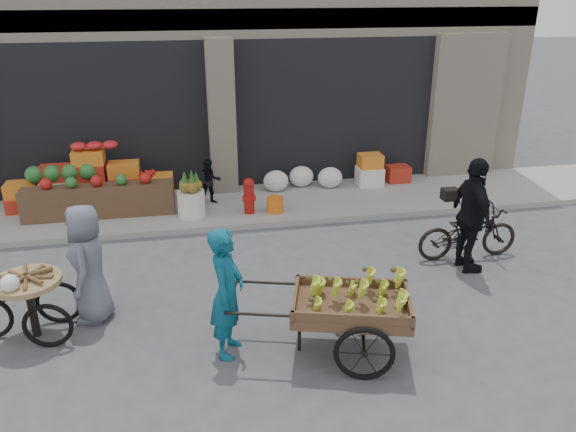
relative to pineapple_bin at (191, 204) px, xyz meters
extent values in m
plane|color=#424244|center=(0.75, -3.60, -0.37)|extent=(80.00, 80.00, 0.00)
cube|color=gray|center=(0.75, 0.50, -0.31)|extent=(18.00, 2.20, 0.12)
cube|color=beige|center=(0.75, 4.60, 3.13)|extent=(14.00, 6.00, 7.00)
cube|color=gray|center=(0.75, 1.75, 3.23)|extent=(14.00, 0.30, 0.40)
cube|color=black|center=(-1.73, 2.40, 1.30)|extent=(4.40, 1.60, 3.10)
cube|color=black|center=(3.23, 2.40, 1.30)|extent=(4.40, 1.60, 3.10)
cube|color=beige|center=(0.75, 1.55, 1.30)|extent=(0.55, 0.80, 3.22)
cube|color=brown|center=(-1.73, 0.35, 0.05)|extent=(2.80, 0.45, 0.60)
sphere|color=#1E5923|center=(-2.42, 0.85, 0.49)|extent=(0.34, 0.34, 0.34)
cylinder|color=silver|center=(0.00, 0.00, 0.00)|extent=(0.52, 0.52, 0.50)
cylinder|color=#A5140F|center=(1.10, -0.05, 0.03)|extent=(0.20, 0.20, 0.56)
sphere|color=#A5140F|center=(1.10, -0.05, 0.35)|extent=(0.22, 0.22, 0.22)
cylinder|color=orange|center=(1.60, -0.10, -0.10)|extent=(0.32, 0.32, 0.30)
ellipsoid|color=silver|center=(2.42, 1.10, -0.03)|extent=(1.70, 0.60, 0.44)
imported|color=black|center=(0.40, 0.60, 0.21)|extent=(0.51, 0.43, 0.93)
cube|color=brown|center=(1.76, -4.60, 0.27)|extent=(1.60, 1.27, 0.12)
torus|color=black|center=(1.77, -5.12, -0.02)|extent=(0.70, 0.26, 0.71)
torus|color=black|center=(2.04, -4.16, -0.02)|extent=(0.70, 0.26, 0.71)
cylinder|color=black|center=(1.16, -4.42, -0.08)|extent=(0.05, 0.05, 0.58)
imported|color=#0D4F68|center=(0.30, -4.28, 0.46)|extent=(0.58, 0.71, 1.67)
cylinder|color=#9E7F51|center=(-2.12, -3.47, 0.43)|extent=(0.89, 0.89, 0.07)
cube|color=black|center=(-2.12, -3.47, 0.03)|extent=(0.09, 0.09, 0.80)
torus|color=black|center=(-1.89, -3.76, -0.06)|extent=(0.62, 0.10, 0.62)
torus|color=black|center=(-1.86, -3.20, -0.06)|extent=(0.62, 0.10, 0.62)
imported|color=slate|center=(-1.42, -3.15, 0.45)|extent=(0.58, 0.84, 1.64)
imported|color=black|center=(4.43, -2.41, 0.08)|extent=(1.72, 0.60, 0.90)
imported|color=black|center=(4.23, -2.81, 0.55)|extent=(0.45, 1.08, 1.85)
camera|label=1|loc=(-0.09, -10.14, 3.85)|focal=35.00mm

